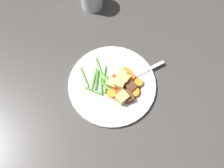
{
  "coord_description": "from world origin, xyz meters",
  "views": [
    {
      "loc": [
        0.02,
        -0.3,
        0.72
      ],
      "look_at": [
        0.0,
        0.0,
        0.01
      ],
      "focal_mm": 40.2,
      "sensor_mm": 36.0,
      "label": 1
    }
  ],
  "objects_px": {
    "potato_chunk_1": "(110,82)",
    "meat_chunk_0": "(131,87)",
    "dinner_plate": "(112,85)",
    "carrot_slice_1": "(116,82)",
    "potato_chunk_3": "(120,84)",
    "potato_chunk_0": "(122,97)",
    "carrot_slice_5": "(134,92)",
    "potato_chunk_2": "(124,78)",
    "meat_chunk_2": "(126,94)",
    "carrot_slice_0": "(138,83)",
    "carrot_slice_4": "(126,72)",
    "potato_chunk_4": "(121,75)",
    "carrot_slice_2": "(111,94)",
    "fork": "(138,74)",
    "meat_chunk_1": "(129,98)",
    "carrot_slice_3": "(129,77)"
  },
  "relations": [
    {
      "from": "potato_chunk_2",
      "to": "meat_chunk_2",
      "type": "distance_m",
      "value": 0.05
    },
    {
      "from": "dinner_plate",
      "to": "potato_chunk_1",
      "type": "distance_m",
      "value": 0.02
    },
    {
      "from": "potato_chunk_3",
      "to": "potato_chunk_4",
      "type": "bearing_deg",
      "value": 86.82
    },
    {
      "from": "carrot_slice_5",
      "to": "potato_chunk_2",
      "type": "bearing_deg",
      "value": 130.31
    },
    {
      "from": "dinner_plate",
      "to": "carrot_slice_4",
      "type": "height_order",
      "value": "carrot_slice_4"
    },
    {
      "from": "dinner_plate",
      "to": "meat_chunk_2",
      "type": "bearing_deg",
      "value": -37.33
    },
    {
      "from": "meat_chunk_0",
      "to": "carrot_slice_5",
      "type": "bearing_deg",
      "value": -55.86
    },
    {
      "from": "carrot_slice_5",
      "to": "meat_chunk_2",
      "type": "xyz_separation_m",
      "value": [
        -0.03,
        -0.01,
        0.0
      ]
    },
    {
      "from": "carrot_slice_5",
      "to": "potato_chunk_0",
      "type": "bearing_deg",
      "value": -148.02
    },
    {
      "from": "carrot_slice_3",
      "to": "meat_chunk_2",
      "type": "height_order",
      "value": "meat_chunk_2"
    },
    {
      "from": "meat_chunk_0",
      "to": "carrot_slice_3",
      "type": "bearing_deg",
      "value": 102.55
    },
    {
      "from": "dinner_plate",
      "to": "potato_chunk_2",
      "type": "height_order",
      "value": "potato_chunk_2"
    },
    {
      "from": "carrot_slice_1",
      "to": "potato_chunk_4",
      "type": "height_order",
      "value": "potato_chunk_4"
    },
    {
      "from": "potato_chunk_0",
      "to": "carrot_slice_4",
      "type": "bearing_deg",
      "value": 84.93
    },
    {
      "from": "potato_chunk_4",
      "to": "potato_chunk_2",
      "type": "bearing_deg",
      "value": -55.64
    },
    {
      "from": "potato_chunk_1",
      "to": "potato_chunk_2",
      "type": "bearing_deg",
      "value": 17.06
    },
    {
      "from": "carrot_slice_0",
      "to": "carrot_slice_4",
      "type": "relative_size",
      "value": 0.85
    },
    {
      "from": "carrot_slice_0",
      "to": "carrot_slice_5",
      "type": "xyz_separation_m",
      "value": [
        -0.01,
        -0.03,
        0.0
      ]
    },
    {
      "from": "carrot_slice_0",
      "to": "carrot_slice_2",
      "type": "xyz_separation_m",
      "value": [
        -0.08,
        -0.04,
        -0.0
      ]
    },
    {
      "from": "potato_chunk_3",
      "to": "meat_chunk_2",
      "type": "relative_size",
      "value": 1.51
    },
    {
      "from": "dinner_plate",
      "to": "fork",
      "type": "xyz_separation_m",
      "value": [
        0.08,
        0.04,
        0.01
      ]
    },
    {
      "from": "carrot_slice_5",
      "to": "potato_chunk_3",
      "type": "height_order",
      "value": "potato_chunk_3"
    },
    {
      "from": "carrot_slice_4",
      "to": "carrot_slice_0",
      "type": "bearing_deg",
      "value": -40.6
    },
    {
      "from": "carrot_slice_5",
      "to": "carrot_slice_4",
      "type": "bearing_deg",
      "value": 113.16
    },
    {
      "from": "potato_chunk_2",
      "to": "potato_chunk_4",
      "type": "relative_size",
      "value": 1.14
    },
    {
      "from": "carrot_slice_1",
      "to": "potato_chunk_3",
      "type": "bearing_deg",
      "value": -36.24
    },
    {
      "from": "meat_chunk_2",
      "to": "fork",
      "type": "height_order",
      "value": "meat_chunk_2"
    },
    {
      "from": "meat_chunk_2",
      "to": "potato_chunk_0",
      "type": "bearing_deg",
      "value": -126.34
    },
    {
      "from": "carrot_slice_2",
      "to": "meat_chunk_2",
      "type": "distance_m",
      "value": 0.05
    },
    {
      "from": "potato_chunk_1",
      "to": "dinner_plate",
      "type": "bearing_deg",
      "value": -19.92
    },
    {
      "from": "carrot_slice_4",
      "to": "carrot_slice_2",
      "type": "bearing_deg",
      "value": -119.68
    },
    {
      "from": "carrot_slice_4",
      "to": "meat_chunk_0",
      "type": "height_order",
      "value": "meat_chunk_0"
    },
    {
      "from": "carrot_slice_1",
      "to": "carrot_slice_5",
      "type": "height_order",
      "value": "same"
    },
    {
      "from": "carrot_slice_0",
      "to": "dinner_plate",
      "type": "bearing_deg",
      "value": -175.71
    },
    {
      "from": "carrot_slice_0",
      "to": "carrot_slice_1",
      "type": "bearing_deg",
      "value": -178.38
    },
    {
      "from": "carrot_slice_2",
      "to": "potato_chunk_3",
      "type": "xyz_separation_m",
      "value": [
        0.03,
        0.03,
        0.01
      ]
    },
    {
      "from": "carrot_slice_5",
      "to": "fork",
      "type": "relative_size",
      "value": 0.19
    },
    {
      "from": "potato_chunk_0",
      "to": "carrot_slice_5",
      "type": "bearing_deg",
      "value": 31.98
    },
    {
      "from": "carrot_slice_1",
      "to": "meat_chunk_1",
      "type": "relative_size",
      "value": 1.19
    },
    {
      "from": "potato_chunk_0",
      "to": "potato_chunk_4",
      "type": "height_order",
      "value": "potato_chunk_0"
    },
    {
      "from": "carrot_slice_1",
      "to": "fork",
      "type": "height_order",
      "value": "carrot_slice_1"
    },
    {
      "from": "potato_chunk_1",
      "to": "meat_chunk_0",
      "type": "bearing_deg",
      "value": -10.45
    },
    {
      "from": "meat_chunk_2",
      "to": "fork",
      "type": "relative_size",
      "value": 0.16
    },
    {
      "from": "meat_chunk_0",
      "to": "potato_chunk_4",
      "type": "bearing_deg",
      "value": 130.56
    },
    {
      "from": "dinner_plate",
      "to": "carrot_slice_1",
      "type": "height_order",
      "value": "carrot_slice_1"
    },
    {
      "from": "carrot_slice_2",
      "to": "meat_chunk_2",
      "type": "xyz_separation_m",
      "value": [
        0.04,
        0.0,
        0.0
      ]
    },
    {
      "from": "carrot_slice_2",
      "to": "potato_chunk_0",
      "type": "height_order",
      "value": "potato_chunk_0"
    },
    {
      "from": "potato_chunk_0",
      "to": "meat_chunk_2",
      "type": "relative_size",
      "value": 1.33
    },
    {
      "from": "potato_chunk_2",
      "to": "meat_chunk_0",
      "type": "distance_m",
      "value": 0.03
    },
    {
      "from": "dinner_plate",
      "to": "meat_chunk_0",
      "type": "bearing_deg",
      "value": -9.65
    }
  ]
}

